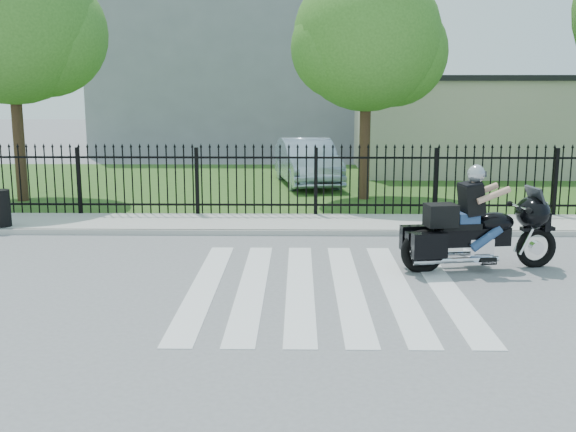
{
  "coord_description": "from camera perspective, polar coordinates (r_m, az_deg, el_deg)",
  "views": [
    {
      "loc": [
        -0.42,
        -10.81,
        3.27
      ],
      "look_at": [
        -0.62,
        1.08,
        1.0
      ],
      "focal_mm": 42.0,
      "sensor_mm": 36.0,
      "label": 1
    }
  ],
  "objects": [
    {
      "name": "building_low",
      "position": [
        27.86,
        16.53,
        7.25
      ],
      "size": [
        10.0,
        6.0,
        3.5
      ],
      "primitive_type": "cube",
      "color": "#B8AE9A",
      "rests_on": "ground"
    },
    {
      "name": "sidewalk",
      "position": [
        16.14,
        2.43,
        -0.67
      ],
      "size": [
        40.0,
        2.0,
        0.12
      ],
      "primitive_type": "cube",
      "color": "#ADAAA3",
      "rests_on": "ground"
    },
    {
      "name": "tree_mid",
      "position": [
        19.95,
        6.7,
        14.75
      ],
      "size": [
        4.2,
        4.2,
        6.78
      ],
      "color": "#382316",
      "rests_on": "ground"
    },
    {
      "name": "crosswalk",
      "position": [
        11.3,
        3.07,
        -6.0
      ],
      "size": [
        5.0,
        5.5,
        0.01
      ],
      "primitive_type": null,
      "color": "silver",
      "rests_on": "ground"
    },
    {
      "name": "building_tall",
      "position": [
        37.0,
        -3.16,
        15.04
      ],
      "size": [
        15.0,
        10.0,
        12.0
      ],
      "primitive_type": "cube",
      "color": "gray",
      "rests_on": "ground"
    },
    {
      "name": "building_low_roof",
      "position": [
        27.82,
        16.74,
        11.05
      ],
      "size": [
        10.2,
        6.2,
        0.2
      ],
      "primitive_type": "cube",
      "color": "black",
      "rests_on": "building_low"
    },
    {
      "name": "parked_car",
      "position": [
        22.9,
        1.64,
        4.62
      ],
      "size": [
        2.43,
        4.94,
        1.56
      ],
      "primitive_type": "imported",
      "rotation": [
        0.0,
        0.0,
        0.17
      ],
      "color": "#A5B6CF",
      "rests_on": "grass_strip"
    },
    {
      "name": "grass_strip",
      "position": [
        23.04,
        1.99,
        2.68
      ],
      "size": [
        40.0,
        12.0,
        0.02
      ],
      "primitive_type": "cube",
      "color": "#28501B",
      "rests_on": "ground"
    },
    {
      "name": "litter_bin",
      "position": [
        16.8,
        -23.05,
        0.61
      ],
      "size": [
        0.43,
        0.43,
        0.85
      ],
      "primitive_type": "cylinder",
      "rotation": [
        0.0,
        0.0,
        0.16
      ],
      "color": "black",
      "rests_on": "sidewalk"
    },
    {
      "name": "ground",
      "position": [
        11.3,
        3.07,
        -6.03
      ],
      "size": [
        120.0,
        120.0,
        0.0
      ],
      "primitive_type": "plane",
      "color": "slate",
      "rests_on": "ground"
    },
    {
      "name": "iron_fence",
      "position": [
        16.98,
        2.37,
        2.79
      ],
      "size": [
        26.0,
        0.04,
        1.8
      ],
      "color": "black",
      "rests_on": "ground"
    },
    {
      "name": "tree_left",
      "position": [
        21.01,
        -22.49,
        15.21
      ],
      "size": [
        4.8,
        4.8,
        7.58
      ],
      "color": "#382316",
      "rests_on": "ground"
    },
    {
      "name": "motorcycle_rider",
      "position": [
        12.64,
        15.67,
        -0.85
      ],
      "size": [
        2.96,
        1.25,
        1.97
      ],
      "rotation": [
        0.0,
        0.0,
        0.16
      ],
      "color": "black",
      "rests_on": "ground"
    },
    {
      "name": "curb",
      "position": [
        15.16,
        2.53,
        -1.43
      ],
      "size": [
        40.0,
        0.12,
        0.12
      ],
      "primitive_type": "cube",
      "color": "#ADAAA3",
      "rests_on": "ground"
    }
  ]
}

